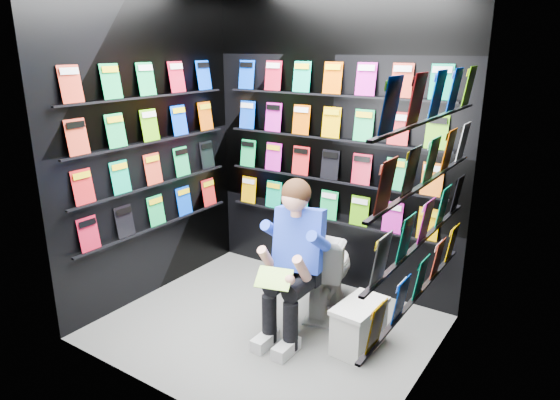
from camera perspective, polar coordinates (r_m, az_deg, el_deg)
The scene contains 13 objects.
floor at distance 4.04m, azimuth -1.49°, elevation -14.32°, with size 2.40×2.40×0.00m, color #60605D.
wall_back at distance 4.38m, azimuth 6.00°, elevation 6.39°, with size 2.40×0.04×2.60m, color black.
wall_front at distance 2.82m, azimuth -13.52°, elevation -0.04°, with size 2.40×0.04×2.60m, color black.
wall_left at distance 4.34m, azimuth -14.76°, elevation 5.81°, with size 0.04×2.00×2.60m, color black.
wall_right at distance 3.03m, azimuth 17.18°, elevation 0.87°, with size 0.04×2.00×2.60m, color black.
comics_back at distance 4.35m, azimuth 5.82°, elevation 6.40°, with size 2.10×0.06×1.37m, color red, non-canonical shape.
comics_left at distance 4.31m, azimuth -14.50°, elevation 5.84°, with size 0.06×1.70×1.37m, color red, non-canonical shape.
comics_right at distance 3.04m, azimuth 16.65°, elevation 1.05°, with size 0.06×1.70×1.37m, color red, non-canonical shape.
toilet at distance 4.13m, azimuth 5.10°, elevation -7.86°, with size 0.42×0.75×0.73m, color silver.
longbox at distance 3.77m, azimuth 9.00°, elevation -14.22°, with size 0.24×0.43×0.32m, color silver.
longbox_lid at distance 3.68m, azimuth 9.13°, elevation -11.86°, with size 0.26×0.45×0.03m, color silver.
reader at distance 3.68m, azimuth 2.38°, elevation -4.68°, with size 0.48×0.70×1.29m, color blue, non-canonical shape.
held_comic at distance 3.48m, azimuth -0.71°, elevation -8.94°, with size 0.25×0.01×0.17m, color green.
Camera 1 is at (2.00, -2.81, 2.11)m, focal length 32.00 mm.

